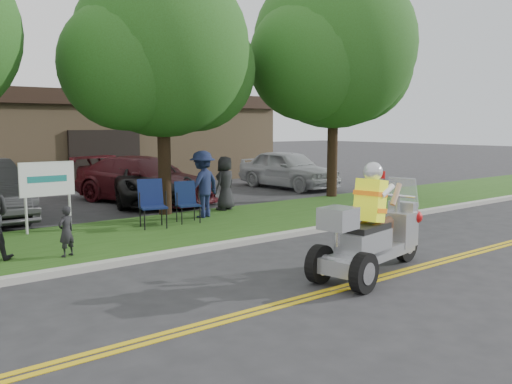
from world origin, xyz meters
TOP-DOWN VIEW (x-y plane):
  - ground at (0.00, 0.00)m, footprint 120.00×120.00m
  - centerline_near at (0.00, -0.58)m, footprint 60.00×0.10m
  - centerline_far at (0.00, -0.42)m, footprint 60.00×0.10m
  - curb at (0.00, 3.05)m, footprint 60.00×0.25m
  - grass_verge at (0.00, 5.20)m, footprint 60.00×4.00m
  - commercial_building at (2.00, 18.98)m, footprint 18.00×8.20m
  - tree_mid at (0.55, 7.23)m, footprint 5.88×4.80m
  - tree_right at (7.06, 7.03)m, footprint 6.86×5.60m
  - business_sign at (-2.90, 6.60)m, footprint 1.25×0.06m
  - trike_scooter at (0.42, -0.29)m, footprint 3.01×1.22m
  - lawn_chair_a at (-0.70, 5.67)m, footprint 0.75×0.77m
  - lawn_chair_b at (0.32, 5.73)m, footprint 0.66×0.68m
  - spectator_chair_a at (1.04, 6.09)m, footprint 1.32×1.01m
  - spectator_chair_b at (2.26, 6.77)m, footprint 0.90×0.74m
  - child_left at (-3.41, 3.92)m, footprint 0.42×0.36m
  - parked_car_mid at (1.50, 10.23)m, footprint 3.77×5.64m
  - parked_car_right at (1.41, 10.30)m, footprint 3.81×5.75m
  - parked_car_far_right at (8.00, 10.46)m, footprint 2.12×4.76m

SIDE VIEW (x-z plane):
  - ground at x=0.00m, z-range 0.00..0.00m
  - centerline_near at x=0.00m, z-range 0.00..0.01m
  - centerline_far at x=0.00m, z-range 0.00..0.01m
  - grass_verge at x=0.00m, z-range 0.01..0.11m
  - curb at x=0.00m, z-range 0.00..0.12m
  - child_left at x=-3.41m, z-range 0.10..1.08m
  - trike_scooter at x=0.42m, z-range -0.30..1.68m
  - lawn_chair_b at x=0.32m, z-range 0.17..1.22m
  - parked_car_mid at x=1.50m, z-range 0.00..1.44m
  - lawn_chair_a at x=-0.70m, z-range 0.18..1.35m
  - parked_car_right at x=1.41m, z-range 0.00..1.55m
  - parked_car_far_right at x=8.00m, z-range 0.00..1.59m
  - spectator_chair_b at x=2.26m, z-range 0.10..1.68m
  - spectator_chair_a at x=1.04m, z-range 0.10..1.91m
  - business_sign at x=-2.90m, z-range 0.38..2.13m
  - commercial_building at x=2.00m, z-range 0.01..4.01m
  - tree_mid at x=0.55m, z-range 0.91..7.96m
  - tree_right at x=7.06m, z-range 0.99..9.06m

